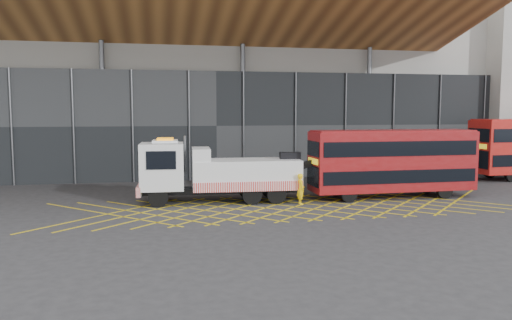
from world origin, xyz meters
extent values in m
plane|color=#29292C|center=(0.00, 0.00, 0.00)|extent=(120.00, 120.00, 0.00)
cube|color=gold|center=(-4.80, 0.00, 0.01)|extent=(7.16, 7.16, 0.01)
cube|color=gold|center=(-4.80, 0.00, 0.01)|extent=(7.16, 7.16, 0.01)
cube|color=gold|center=(-3.20, 0.00, 0.01)|extent=(7.16, 7.16, 0.01)
cube|color=gold|center=(-3.20, 0.00, 0.01)|extent=(7.16, 7.16, 0.01)
cube|color=gold|center=(-1.60, 0.00, 0.01)|extent=(7.16, 7.16, 0.01)
cube|color=gold|center=(-1.60, 0.00, 0.01)|extent=(7.16, 7.16, 0.01)
cube|color=gold|center=(0.00, 0.00, 0.01)|extent=(7.16, 7.16, 0.01)
cube|color=gold|center=(0.00, 0.00, 0.01)|extent=(7.16, 7.16, 0.01)
cube|color=gold|center=(1.60, 0.00, 0.01)|extent=(7.16, 7.16, 0.01)
cube|color=gold|center=(1.60, 0.00, 0.01)|extent=(7.16, 7.16, 0.01)
cube|color=gold|center=(3.20, 0.00, 0.01)|extent=(7.16, 7.16, 0.01)
cube|color=gold|center=(3.20, 0.00, 0.01)|extent=(7.16, 7.16, 0.01)
cube|color=gold|center=(4.80, 0.00, 0.01)|extent=(7.16, 7.16, 0.01)
cube|color=gold|center=(4.80, 0.00, 0.01)|extent=(7.16, 7.16, 0.01)
cube|color=gold|center=(6.40, 0.00, 0.01)|extent=(7.16, 7.16, 0.01)
cube|color=gold|center=(6.40, 0.00, 0.01)|extent=(7.16, 7.16, 0.01)
cube|color=gold|center=(8.00, 0.00, 0.01)|extent=(7.16, 7.16, 0.01)
cube|color=gold|center=(8.00, 0.00, 0.01)|extent=(7.16, 7.16, 0.01)
cube|color=gold|center=(9.60, 0.00, 0.01)|extent=(7.16, 7.16, 0.01)
cube|color=gold|center=(9.60, 0.00, 0.01)|extent=(7.16, 7.16, 0.01)
cube|color=gold|center=(11.20, 0.00, 0.01)|extent=(7.16, 7.16, 0.01)
cube|color=gold|center=(11.20, 0.00, 0.01)|extent=(7.16, 7.16, 0.01)
cube|color=gold|center=(12.80, 0.00, 0.01)|extent=(7.16, 7.16, 0.01)
cube|color=gold|center=(12.80, 0.00, 0.01)|extent=(7.16, 7.16, 0.01)
cube|color=gold|center=(14.40, 0.00, 0.01)|extent=(7.16, 7.16, 0.01)
cube|color=gold|center=(14.40, 0.00, 0.01)|extent=(7.16, 7.16, 0.01)
cube|color=gray|center=(2.00, 19.00, 9.00)|extent=(55.00, 14.00, 18.00)
cube|color=black|center=(2.00, 11.70, 4.00)|extent=(55.00, 0.80, 8.00)
cube|color=brown|center=(0.00, 8.00, 11.50)|extent=(40.00, 11.93, 4.07)
cylinder|color=#595B60|center=(-6.00, 11.50, 5.00)|extent=(0.36, 0.36, 10.00)
cylinder|color=#595B60|center=(4.00, 11.50, 5.00)|extent=(0.36, 0.36, 10.00)
cylinder|color=#595B60|center=(14.00, 11.50, 5.00)|extent=(0.36, 0.36, 10.00)
cube|color=black|center=(1.21, 2.22, 0.68)|extent=(9.23, 1.43, 0.34)
cube|color=white|center=(-2.08, 2.38, 2.08)|extent=(2.44, 2.53, 2.52)
cube|color=black|center=(-3.26, 2.44, 2.52)|extent=(0.16, 2.13, 1.06)
cube|color=red|center=(-3.29, 2.44, 0.82)|extent=(0.37, 2.53, 0.53)
cube|color=orange|center=(-1.89, 2.37, 3.56)|extent=(0.93, 1.20, 0.12)
cube|color=white|center=(2.56, 2.15, 1.60)|extent=(6.12, 2.72, 1.55)
cube|color=red|center=(2.50, 0.91, 1.02)|extent=(6.00, 0.36, 0.53)
cube|color=white|center=(0.05, 2.28, 2.71)|extent=(1.08, 2.37, 0.68)
cube|color=black|center=(5.07, 2.02, 2.52)|extent=(1.18, 0.54, 0.48)
cube|color=black|center=(6.04, 1.97, 2.03)|extent=(2.13, 0.45, 1.05)
cylinder|color=black|center=(-2.32, 1.38, 0.53)|extent=(1.08, 0.39, 1.06)
cylinder|color=black|center=(-2.22, 3.41, 0.53)|extent=(1.08, 0.39, 1.06)
cylinder|color=black|center=(4.06, 1.05, 0.53)|extent=(1.08, 0.39, 1.06)
cylinder|color=black|center=(4.16, 3.09, 0.53)|extent=(1.08, 0.39, 1.06)
cylinder|color=#595B60|center=(-0.77, 3.29, 2.61)|extent=(0.14, 0.14, 2.13)
cube|color=maroon|center=(11.23, 1.71, 2.18)|extent=(9.77, 2.35, 3.44)
cube|color=black|center=(11.23, 1.71, 1.37)|extent=(9.38, 2.41, 0.75)
cube|color=black|center=(11.23, 1.71, 2.97)|extent=(9.38, 2.41, 0.84)
cube|color=black|center=(6.34, 1.67, 1.42)|extent=(0.08, 1.99, 1.15)
cube|color=black|center=(6.34, 1.67, 2.97)|extent=(0.08, 1.99, 0.84)
cube|color=yellow|center=(6.33, 1.67, 2.26)|extent=(0.07, 1.58, 0.31)
cube|color=maroon|center=(11.23, 1.71, 3.93)|extent=(9.57, 2.17, 0.11)
cylinder|color=black|center=(8.14, 0.70, 0.46)|extent=(0.92, 0.27, 0.92)
cylinder|color=black|center=(8.12, 2.66, 0.46)|extent=(0.92, 0.27, 0.92)
cylinder|color=black|center=(14.08, 0.76, 0.46)|extent=(0.92, 0.27, 0.92)
cylinder|color=black|center=(14.06, 2.72, 0.46)|extent=(0.92, 0.27, 0.92)
cube|color=black|center=(20.63, 7.06, 1.60)|extent=(0.16, 2.24, 1.30)
cube|color=black|center=(20.63, 7.06, 3.35)|extent=(0.16, 2.24, 0.95)
cube|color=yellow|center=(20.62, 7.06, 2.55)|extent=(0.14, 1.79, 0.35)
cylinder|color=black|center=(22.69, 6.02, 0.52)|extent=(1.05, 0.35, 1.04)
cylinder|color=black|center=(22.59, 8.27, 0.52)|extent=(1.05, 0.35, 1.04)
imported|color=yellow|center=(5.32, 0.63, 0.85)|extent=(0.41, 0.62, 1.69)
camera|label=1|loc=(-2.36, -25.27, 5.09)|focal=35.00mm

